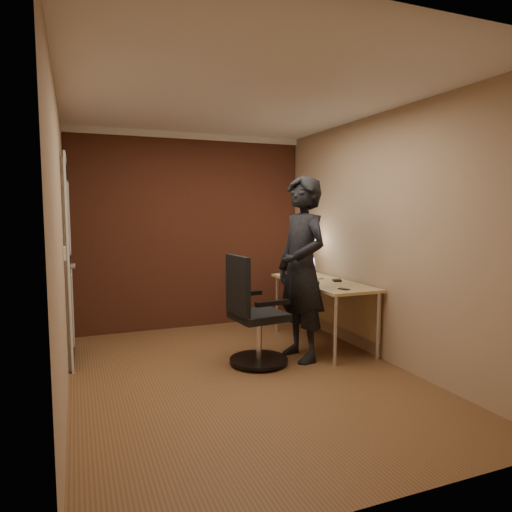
% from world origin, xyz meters
% --- Properties ---
extents(room, '(4.00, 4.00, 4.00)m').
position_xyz_m(room, '(-0.27, 1.54, 1.37)').
color(room, brown).
rests_on(room, ground).
extents(desk, '(0.60, 1.50, 0.73)m').
position_xyz_m(desk, '(1.25, 0.61, 0.60)').
color(desk, tan).
rests_on(desk, ground).
extents(desk_lamp, '(0.22, 0.22, 0.54)m').
position_xyz_m(desk_lamp, '(1.25, 1.13, 1.15)').
color(desk_lamp, silver).
rests_on(desk_lamp, desk).
extents(laptop, '(0.35, 0.29, 0.23)m').
position_xyz_m(laptop, '(1.11, 0.91, 0.79)').
color(laptop, silver).
rests_on(laptop, desk).
extents(mouse, '(0.09, 0.11, 0.03)m').
position_xyz_m(mouse, '(1.01, 0.46, 0.75)').
color(mouse, black).
rests_on(mouse, desk).
extents(phone, '(0.10, 0.13, 0.01)m').
position_xyz_m(phone, '(1.10, 0.04, 0.73)').
color(phone, black).
rests_on(phone, desk).
extents(wallet, '(0.12, 0.13, 0.02)m').
position_xyz_m(wallet, '(1.32, 0.53, 0.74)').
color(wallet, black).
rests_on(wallet, desk).
extents(office_chair, '(0.58, 0.63, 1.07)m').
position_xyz_m(office_chair, '(0.19, 0.24, 0.47)').
color(office_chair, black).
rests_on(office_chair, ground).
extents(person, '(0.52, 0.73, 1.86)m').
position_xyz_m(person, '(0.73, 0.25, 0.93)').
color(person, black).
rests_on(person, ground).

